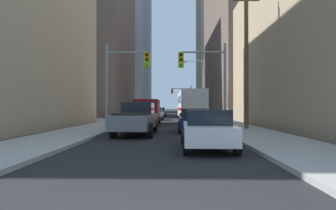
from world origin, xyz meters
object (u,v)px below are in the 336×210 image
(pickup_truck_grey, at_px, (136,119))
(traffic_signal_near_left, at_px, (125,72))
(sedan_white, at_px, (207,129))
(sedan_blue, at_px, (160,112))
(sedan_navy, at_px, (193,120))
(sedan_silver, at_px, (155,114))
(traffic_signal_far_right, at_px, (182,95))
(city_bus, at_px, (190,104))
(traffic_signal_near_right, at_px, (205,72))
(cargo_van_maroon, at_px, (148,111))

(pickup_truck_grey, distance_m, traffic_signal_near_left, 4.35)
(sedan_white, bearing_deg, sedan_blue, 95.82)
(sedan_navy, relative_size, sedan_silver, 1.00)
(pickup_truck_grey, xyz_separation_m, traffic_signal_far_right, (3.91, 42.10, 3.13))
(sedan_white, relative_size, sedan_navy, 1.00)
(traffic_signal_near_left, bearing_deg, sedan_blue, 87.80)
(traffic_signal_far_right, bearing_deg, city_bus, -89.54)
(city_bus, height_order, traffic_signal_near_right, traffic_signal_near_right)
(sedan_silver, distance_m, traffic_signal_near_right, 16.20)
(sedan_white, bearing_deg, sedan_navy, 90.32)
(pickup_truck_grey, height_order, traffic_signal_near_left, traffic_signal_near_left)
(pickup_truck_grey, bearing_deg, sedan_blue, 90.25)
(sedan_silver, relative_size, traffic_signal_far_right, 0.71)
(city_bus, relative_size, sedan_blue, 2.73)
(pickup_truck_grey, bearing_deg, traffic_signal_near_right, 33.37)
(cargo_van_maroon, distance_m, traffic_signal_far_right, 33.86)
(sedan_blue, xyz_separation_m, traffic_signal_near_right, (4.46, -27.10, 3.25))
(sedan_white, distance_m, traffic_signal_far_right, 47.92)
(pickup_truck_grey, xyz_separation_m, traffic_signal_near_right, (4.33, 2.85, 3.09))
(city_bus, relative_size, traffic_signal_near_left, 1.93)
(sedan_navy, height_order, sedan_silver, same)
(sedan_white, bearing_deg, traffic_signal_far_right, 89.52)
(traffic_signal_near_right, relative_size, traffic_signal_far_right, 1.00)
(city_bus, height_order, sedan_blue, city_bus)
(sedan_navy, relative_size, traffic_signal_near_right, 0.71)
(sedan_silver, distance_m, traffic_signal_near_left, 15.62)
(traffic_signal_near_right, bearing_deg, traffic_signal_far_right, 90.61)
(sedan_white, xyz_separation_m, sedan_navy, (-0.04, 7.33, 0.00))
(sedan_white, relative_size, sedan_blue, 1.00)
(pickup_truck_grey, bearing_deg, sedan_navy, 25.10)
(sedan_blue, bearing_deg, sedan_navy, -82.77)
(sedan_silver, xyz_separation_m, sedan_blue, (-0.03, 11.86, 0.00))
(sedan_silver, height_order, traffic_signal_near_right, traffic_signal_near_right)
(pickup_truck_grey, xyz_separation_m, cargo_van_maroon, (-0.16, 8.60, 0.35))
(cargo_van_maroon, relative_size, traffic_signal_near_right, 0.87)
(sedan_white, height_order, traffic_signal_far_right, traffic_signal_far_right)
(cargo_van_maroon, height_order, sedan_silver, cargo_van_maroon)
(sedan_white, distance_m, traffic_signal_near_right, 9.19)
(sedan_silver, bearing_deg, pickup_truck_grey, -89.69)
(sedan_white, height_order, sedan_silver, same)
(city_bus, relative_size, sedan_navy, 2.73)
(pickup_truck_grey, height_order, sedan_silver, pickup_truck_grey)
(traffic_signal_near_left, bearing_deg, sedan_navy, -14.82)
(traffic_signal_near_left, relative_size, traffic_signal_far_right, 1.00)
(pickup_truck_grey, distance_m, traffic_signal_near_right, 6.03)
(pickup_truck_grey, xyz_separation_m, sedan_navy, (3.46, 1.62, -0.16))
(sedan_blue, xyz_separation_m, traffic_signal_near_left, (-1.04, -27.10, 3.24))
(sedan_navy, relative_size, traffic_signal_near_left, 0.71)
(sedan_blue, height_order, traffic_signal_far_right, traffic_signal_far_right)
(pickup_truck_grey, xyz_separation_m, sedan_silver, (-0.10, 18.09, -0.16))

